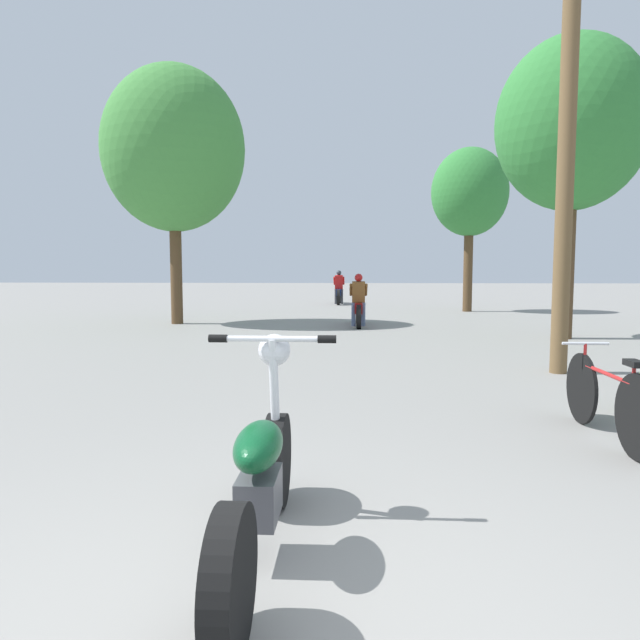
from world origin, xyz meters
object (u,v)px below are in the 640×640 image
Objects in this scene: motorcycle_foreground at (261,478)px; bicycle_parked at (607,398)px; motorcycle_rider_far at (339,291)px; roadside_tree_right_near at (572,125)px; roadside_tree_right_far at (470,193)px; motorcycle_rider_lead at (358,306)px; roadside_tree_left at (173,150)px; utility_pole at (568,109)px.

motorcycle_foreground reaches higher than bicycle_parked.
roadside_tree_right_near is at bearing -66.81° from motorcycle_rider_far.
roadside_tree_right_far reaches higher than bicycle_parked.
motorcycle_rider_lead is at bearing -126.13° from roadside_tree_right_far.
roadside_tree_right_far is 18.69m from motorcycle_foreground.
roadside_tree_left reaches higher than bicycle_parked.
roadside_tree_left reaches higher than roadside_tree_right_far.
motorcycle_rider_far reaches higher than motorcycle_foreground.
roadside_tree_left reaches higher than roadside_tree_right_near.
roadside_tree_right_far reaches higher than motorcycle_rider_far.
roadside_tree_right_near reaches higher than motorcycle_rider_lead.
roadside_tree_left is at bearing 109.03° from motorcycle_foreground.
motorcycle_foreground is 1.13× the size of bicycle_parked.
utility_pole reaches higher than roadside_tree_right_far.
roadside_tree_right_far is at bearing 83.09° from bicycle_parked.
roadside_tree_right_near is 1.11× the size of roadside_tree_right_far.
utility_pole is 4.60m from roadside_tree_right_near.
motorcycle_rider_far reaches higher than bicycle_parked.
roadside_tree_right_near is at bearing 69.06° from utility_pole.
motorcycle_rider_lead is at bearing -85.61° from motorcycle_rider_far.
motorcycle_rider_lead is at bearing 86.94° from motorcycle_foreground.
roadside_tree_right_near is 7.98m from roadside_tree_right_far.
roadside_tree_right_far is at bearing -41.54° from motorcycle_rider_far.
utility_pole is 3.64× the size of motorcycle_foreground.
roadside_tree_right_far is 16.07m from bicycle_parked.
utility_pole reaches higher than motorcycle_foreground.
utility_pole is at bearing 77.04° from bicycle_parked.
roadside_tree_left is (-8.96, -5.09, 0.56)m from roadside_tree_right_far.
roadside_tree_left is (-7.85, 7.10, 0.98)m from utility_pole.
utility_pole reaches higher than motorcycle_rider_lead.
motorcycle_foreground is (-4.61, -17.72, -3.75)m from roadside_tree_right_far.
motorcycle_rider_lead is 10.31m from bicycle_parked.
roadside_tree_left is 11.01m from motorcycle_rider_far.
motorcycle_foreground is 0.92× the size of motorcycle_rider_far.
roadside_tree_left is at bearing 176.31° from motorcycle_rider_lead.
roadside_tree_left is 3.91× the size of bicycle_parked.
motorcycle_rider_far is (-0.08, 21.87, 0.12)m from motorcycle_foreground.
motorcycle_foreground is (-3.49, -5.53, -3.33)m from utility_pole.
motorcycle_rider_far is (-5.19, 12.11, -4.01)m from roadside_tree_right_near.
bicycle_parked is (2.07, -10.09, -0.15)m from motorcycle_rider_lead.
utility_pole is at bearing -77.68° from motorcycle_rider_far.
roadside_tree_right_near is 9.89m from roadside_tree_left.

